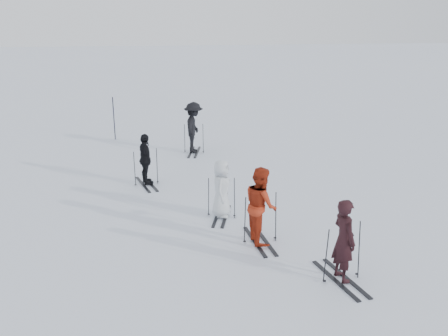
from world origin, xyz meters
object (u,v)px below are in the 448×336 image
skier_uphill_left (146,160)px  piste_marker (114,118)px  skier_uphill_far (194,128)px  skier_red (261,206)px  skier_grey (221,189)px  skier_near_dark (344,241)px

skier_uphill_left → piste_marker: piste_marker is taller
skier_uphill_far → piste_marker: size_ratio=1.07×
skier_red → piste_marker: bearing=15.5°
skier_grey → skier_uphill_left: (-2.04, 2.77, 0.03)m
piste_marker → skier_uphill_left: bearing=-76.0°
skier_near_dark → skier_uphill_left: skier_near_dark is taller
skier_red → skier_uphill_left: bearing=25.4°
skier_uphill_far → skier_near_dark: bearing=-155.0°
skier_near_dark → piste_marker: bearing=11.1°
skier_uphill_left → skier_uphill_far: size_ratio=0.84×
skier_grey → skier_uphill_left: 3.44m
skier_uphill_left → skier_uphill_far: 3.81m
skier_red → skier_uphill_far: (-1.06, 7.75, 0.04)m
skier_grey → piste_marker: 9.23m
skier_grey → piste_marker: bearing=37.0°
skier_red → skier_grey: size_ratio=1.19×
skier_near_dark → skier_uphill_left: bearing=19.6°
skier_near_dark → skier_grey: bearing=16.8°
skier_red → skier_grey: skier_red is taller
piste_marker → skier_near_dark: bearing=-65.3°
skier_near_dark → skier_red: size_ratio=0.95×
skier_grey → skier_uphill_left: skier_uphill_left is taller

